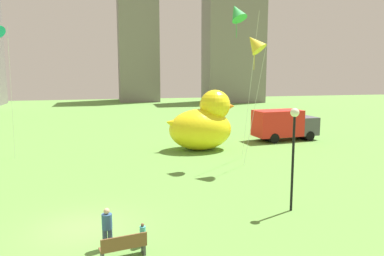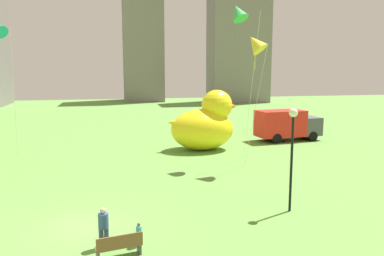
{
  "view_description": "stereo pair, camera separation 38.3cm",
  "coord_description": "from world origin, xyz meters",
  "px_view_note": "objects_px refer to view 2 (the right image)",
  "views": [
    {
      "loc": [
        1.08,
        -16.32,
        6.72
      ],
      "look_at": [
        6.04,
        5.77,
        3.22
      ],
      "focal_mm": 36.56,
      "sensor_mm": 36.0,
      "label": 1
    },
    {
      "loc": [
        1.46,
        -16.4,
        6.72
      ],
      "look_at": [
        6.04,
        5.77,
        3.22
      ],
      "focal_mm": 36.56,
      "sensor_mm": 36.0,
      "label": 2
    }
  ],
  "objects_px": {
    "person_adult": "(103,226)",
    "kite_yellow": "(255,43)",
    "kite_green": "(238,12)",
    "person_child": "(139,233)",
    "park_bench": "(119,245)",
    "giant_inflatable_duck": "(205,124)",
    "box_truck": "(287,125)",
    "lamppost": "(292,138)"
  },
  "relations": [
    {
      "from": "park_bench",
      "to": "giant_inflatable_duck",
      "type": "relative_size",
      "value": 0.29
    },
    {
      "from": "person_adult",
      "to": "kite_green",
      "type": "bearing_deg",
      "value": 52.96
    },
    {
      "from": "person_adult",
      "to": "box_truck",
      "type": "distance_m",
      "value": 25.15
    },
    {
      "from": "person_adult",
      "to": "giant_inflatable_duck",
      "type": "height_order",
      "value": "giant_inflatable_duck"
    },
    {
      "from": "person_child",
      "to": "park_bench",
      "type": "bearing_deg",
      "value": -133.49
    },
    {
      "from": "box_truck",
      "to": "person_adult",
      "type": "bearing_deg",
      "value": -130.49
    },
    {
      "from": "kite_yellow",
      "to": "kite_green",
      "type": "distance_m",
      "value": 3.01
    },
    {
      "from": "person_child",
      "to": "kite_yellow",
      "type": "xyz_separation_m",
      "value": [
        8.33,
        10.16,
        7.76
      ]
    },
    {
      "from": "kite_yellow",
      "to": "person_child",
      "type": "bearing_deg",
      "value": -129.34
    },
    {
      "from": "person_adult",
      "to": "kite_yellow",
      "type": "relative_size",
      "value": 0.17
    },
    {
      "from": "person_child",
      "to": "kite_yellow",
      "type": "height_order",
      "value": "kite_yellow"
    },
    {
      "from": "lamppost",
      "to": "box_truck",
      "type": "distance_m",
      "value": 18.79
    },
    {
      "from": "box_truck",
      "to": "person_child",
      "type": "bearing_deg",
      "value": -127.97
    },
    {
      "from": "person_child",
      "to": "giant_inflatable_duck",
      "type": "relative_size",
      "value": 0.16
    },
    {
      "from": "kite_green",
      "to": "kite_yellow",
      "type": "bearing_deg",
      "value": -74.44
    },
    {
      "from": "giant_inflatable_duck",
      "to": "kite_green",
      "type": "relative_size",
      "value": 0.53
    },
    {
      "from": "person_adult",
      "to": "park_bench",
      "type": "bearing_deg",
      "value": -59.13
    },
    {
      "from": "kite_yellow",
      "to": "person_adult",
      "type": "bearing_deg",
      "value": -133.82
    },
    {
      "from": "box_truck",
      "to": "kite_green",
      "type": "bearing_deg",
      "value": -135.61
    },
    {
      "from": "park_bench",
      "to": "kite_yellow",
      "type": "height_order",
      "value": "kite_yellow"
    },
    {
      "from": "person_adult",
      "to": "lamppost",
      "type": "height_order",
      "value": "lamppost"
    },
    {
      "from": "giant_inflatable_duck",
      "to": "kite_yellow",
      "type": "bearing_deg",
      "value": -75.38
    },
    {
      "from": "lamppost",
      "to": "box_truck",
      "type": "height_order",
      "value": "lamppost"
    },
    {
      "from": "person_child",
      "to": "box_truck",
      "type": "xyz_separation_m",
      "value": [
        15.02,
        19.25,
        0.93
      ]
    },
    {
      "from": "person_adult",
      "to": "box_truck",
      "type": "xyz_separation_m",
      "value": [
        16.33,
        19.13,
        0.57
      ]
    },
    {
      "from": "person_adult",
      "to": "lamppost",
      "type": "distance_m",
      "value": 9.21
    },
    {
      "from": "giant_inflatable_duck",
      "to": "kite_green",
      "type": "height_order",
      "value": "kite_green"
    },
    {
      "from": "person_adult",
      "to": "kite_yellow",
      "type": "distance_m",
      "value": 15.75
    },
    {
      "from": "giant_inflatable_duck",
      "to": "kite_yellow",
      "type": "distance_m",
      "value": 9.23
    },
    {
      "from": "park_bench",
      "to": "person_child",
      "type": "xyz_separation_m",
      "value": [
        0.76,
        0.8,
        0.04
      ]
    },
    {
      "from": "person_child",
      "to": "kite_yellow",
      "type": "distance_m",
      "value": 15.25
    },
    {
      "from": "lamppost",
      "to": "park_bench",
      "type": "bearing_deg",
      "value": -159.06
    },
    {
      "from": "lamppost",
      "to": "kite_yellow",
      "type": "xyz_separation_m",
      "value": [
        1.08,
        7.89,
        4.75
      ]
    },
    {
      "from": "park_bench",
      "to": "kite_yellow",
      "type": "distance_m",
      "value": 16.22
    },
    {
      "from": "park_bench",
      "to": "person_child",
      "type": "height_order",
      "value": "person_child"
    },
    {
      "from": "lamppost",
      "to": "kite_yellow",
      "type": "height_order",
      "value": "kite_yellow"
    },
    {
      "from": "person_child",
      "to": "giant_inflatable_duck",
      "type": "xyz_separation_m",
      "value": [
        6.59,
        16.81,
        1.59
      ]
    },
    {
      "from": "person_adult",
      "to": "giant_inflatable_duck",
      "type": "distance_m",
      "value": 18.5
    },
    {
      "from": "kite_green",
      "to": "lamppost",
      "type": "bearing_deg",
      "value": -93.02
    },
    {
      "from": "park_bench",
      "to": "box_truck",
      "type": "height_order",
      "value": "box_truck"
    },
    {
      "from": "lamppost",
      "to": "kite_green",
      "type": "height_order",
      "value": "kite_green"
    },
    {
      "from": "park_bench",
      "to": "giant_inflatable_duck",
      "type": "height_order",
      "value": "giant_inflatable_duck"
    }
  ]
}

